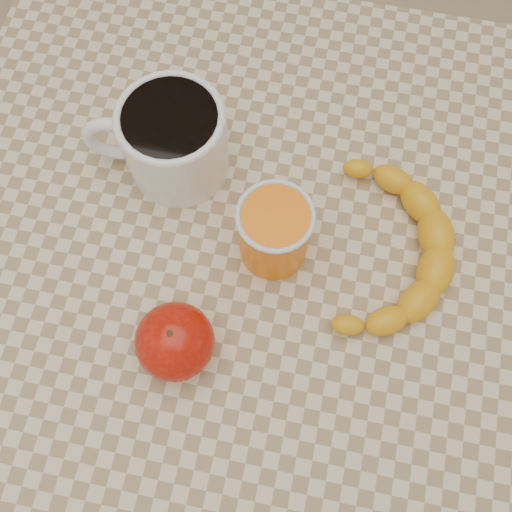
% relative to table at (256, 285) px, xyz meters
% --- Properties ---
extents(ground, '(3.00, 3.00, 0.00)m').
position_rel_table_xyz_m(ground, '(0.00, 0.00, -0.66)').
color(ground, tan).
rests_on(ground, ground).
extents(table, '(0.80, 0.80, 0.75)m').
position_rel_table_xyz_m(table, '(0.00, 0.00, 0.00)').
color(table, beige).
rests_on(table, ground).
extents(coffee_mug, '(0.17, 0.14, 0.10)m').
position_rel_table_xyz_m(coffee_mug, '(-0.12, 0.11, 0.14)').
color(coffee_mug, white).
rests_on(coffee_mug, table).
extents(orange_juice_glass, '(0.08, 0.08, 0.09)m').
position_rel_table_xyz_m(orange_juice_glass, '(0.02, 0.02, 0.13)').
color(orange_juice_glass, orange).
rests_on(orange_juice_glass, table).
extents(apple, '(0.09, 0.09, 0.08)m').
position_rel_table_xyz_m(apple, '(-0.06, -0.11, 0.12)').
color(apple, '#8C0904').
rests_on(apple, table).
extents(banana, '(0.22, 0.28, 0.04)m').
position_rel_table_xyz_m(banana, '(0.14, 0.04, 0.11)').
color(banana, '#ECA715').
rests_on(banana, table).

